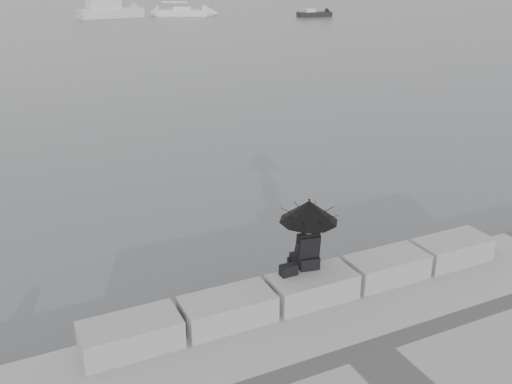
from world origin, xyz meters
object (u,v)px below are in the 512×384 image
motor_cruiser (110,10)px  seated_person (309,219)px  sailboat_right (183,12)px  small_motorboat (314,14)px

motor_cruiser → seated_person: bearing=-107.9°
sailboat_right → small_motorboat: (15.19, -8.50, -0.22)m
seated_person → small_motorboat: (35.76, 58.81, -1.67)m
small_motorboat → sailboat_right: bearing=158.2°
seated_person → sailboat_right: size_ratio=0.11×
seated_person → sailboat_right: bearing=83.0°
seated_person → motor_cruiser: motor_cruiser is taller
sailboat_right → small_motorboat: sailboat_right is taller
seated_person → sailboat_right: (20.56, 67.31, -1.45)m
sailboat_right → motor_cruiser: 9.33m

